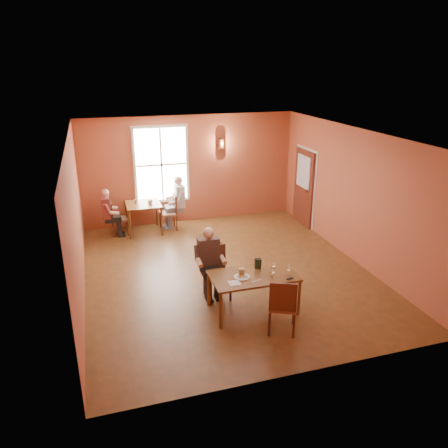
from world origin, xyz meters
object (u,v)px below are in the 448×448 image
object	(u,v)px
chair_empty	(282,304)
chair_diner_main	(217,273)
diner_white	(169,205)
diner_main	(217,267)
chair_diner_maroon	(119,218)
diner_maroon	(118,212)
chair_diner_white	(168,212)
second_table	(144,218)
main_table	(253,293)

from	to	relation	value
chair_empty	chair_diner_main	bearing A→B (deg)	142.76
chair_diner_main	diner_white	bearing A→B (deg)	-86.67
diner_main	chair_diner_maroon	world-z (taller)	diner_main
diner_maroon	chair_diner_white	bearing A→B (deg)	90.00
second_table	diner_maroon	xyz separation A→B (m)	(-0.68, 0.00, 0.23)
second_table	diner_white	bearing A→B (deg)	0.00
chair_diner_maroon	diner_maroon	world-z (taller)	diner_maroon
chair_empty	diner_white	size ratio (longest dim) A/B	0.72
chair_diner_white	diner_white	distance (m)	0.22
chair_empty	second_table	xyz separation A→B (m)	(-1.66, 5.33, -0.11)
chair_diner_main	diner_main	bearing A→B (deg)	90.00
chair_diner_main	diner_main	distance (m)	0.16
main_table	diner_maroon	world-z (taller)	diner_maroon
chair_diner_main	chair_diner_white	distance (m)	3.94
chair_diner_white	second_table	bearing A→B (deg)	90.00
main_table	chair_diner_white	world-z (taller)	chair_diner_white
chair_empty	chair_diner_maroon	xyz separation A→B (m)	(-2.31, 5.33, -0.05)
second_table	diner_white	distance (m)	0.74
chair_diner_maroon	chair_empty	bearing A→B (deg)	23.39
main_table	chair_empty	distance (m)	0.80
chair_diner_main	diner_maroon	xyz separation A→B (m)	(-1.59, 3.93, 0.11)
main_table	diner_white	size ratio (longest dim) A/B	1.11
chair_empty	chair_diner_white	xyz separation A→B (m)	(-1.01, 5.33, -0.02)
chair_diner_white	diner_maroon	distance (m)	1.34
second_table	chair_diner_white	size ratio (longest dim) A/B	0.93
chair_diner_main	second_table	distance (m)	4.04
chair_diner_main	diner_main	xyz separation A→B (m)	(0.00, -0.03, 0.15)
chair_diner_main	diner_white	distance (m)	3.95
chair_diner_white	diner_maroon	world-z (taller)	diner_maroon
chair_diner_main	chair_diner_maroon	world-z (taller)	chair_diner_main
main_table	diner_white	xyz separation A→B (m)	(-0.73, 4.58, 0.34)
main_table	diner_maroon	distance (m)	5.05
diner_main	chair_empty	world-z (taller)	diner_main
second_table	diner_maroon	distance (m)	0.72
chair_diner_main	chair_diner_white	world-z (taller)	chair_diner_main
second_table	chair_diner_maroon	world-z (taller)	chair_diner_maroon
main_table	chair_diner_maroon	size ratio (longest dim) A/B	1.70
chair_diner_maroon	diner_main	bearing A→B (deg)	21.47
chair_diner_maroon	diner_maroon	bearing A→B (deg)	-90.00
diner_main	chair_diner_white	world-z (taller)	diner_main
chair_diner_main	second_table	size ratio (longest dim) A/B	1.14
chair_empty	chair_diner_maroon	world-z (taller)	chair_empty
main_table	diner_main	distance (m)	0.85
chair_empty	chair_diner_white	bearing A→B (deg)	125.32
diner_white	diner_maroon	bearing A→B (deg)	90.00
diner_main	diner_white	world-z (taller)	diner_white
chair_diner_main	chair_empty	xyz separation A→B (m)	(0.75, -1.40, -0.01)
diner_main	second_table	distance (m)	4.08
diner_white	second_table	bearing A→B (deg)	90.00
chair_empty	diner_maroon	world-z (taller)	diner_maroon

